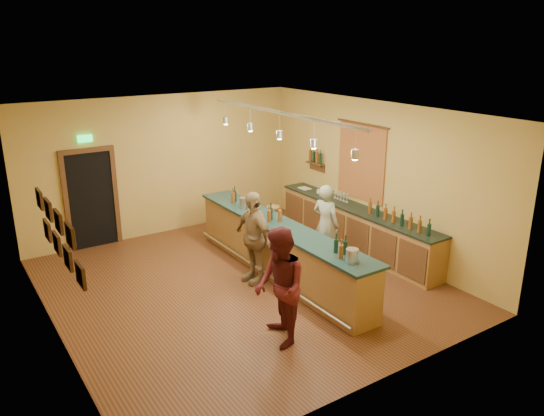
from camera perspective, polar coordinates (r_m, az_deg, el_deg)
floor at (r=10.00m, az=-3.26°, el=-8.28°), size 7.00×7.00×0.00m
ceiling at (r=9.05m, az=-3.62°, el=10.20°), size 6.50×7.00×0.02m
wall_back at (r=12.45m, az=-11.59°, el=4.52°), size 6.50×0.02×3.20m
wall_front at (r=6.80m, az=11.70°, el=-6.93°), size 6.50×0.02×3.20m
wall_left at (r=8.36m, az=-23.08°, el=-3.24°), size 0.02×7.00×3.20m
wall_right at (r=11.32m, az=10.95°, el=3.22°), size 0.02×7.00×3.20m
doorway at (r=12.05m, az=-18.88°, el=1.12°), size 1.15×0.09×2.48m
tapestry at (r=11.52m, az=9.57°, el=4.84°), size 0.03×1.40×1.60m
bottle_shelf at (r=12.64m, az=4.71°, el=5.33°), size 0.17×0.55×0.54m
picture_grid at (r=7.55m, az=-21.98°, el=-2.48°), size 0.06×2.20×0.70m
back_counter at (r=11.58m, az=9.02°, el=-2.10°), size 0.60×4.55×1.27m
tasting_bar at (r=10.16m, az=0.76°, el=-4.08°), size 0.73×5.10×1.38m
pendant_track at (r=9.53m, az=0.82°, el=9.30°), size 0.11×4.60×0.50m
bartender at (r=10.66m, az=5.80°, el=-1.79°), size 0.55×0.69×1.66m
customer_a at (r=7.87m, az=0.83°, el=-8.54°), size 0.93×1.05×1.82m
customer_b at (r=9.81m, az=-2.03°, el=-3.19°), size 0.49×1.05×1.76m
bar_stool at (r=12.39m, az=0.13°, el=-0.47°), size 0.31×0.31×0.64m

